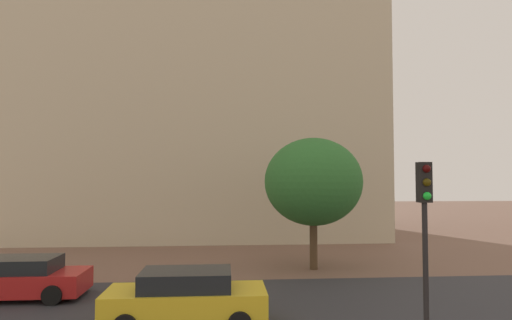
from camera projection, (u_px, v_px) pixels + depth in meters
name	position (u px, v px, depth m)	size (l,w,h in m)	color
ground_plane	(259.00, 297.00, 14.66)	(120.00, 120.00, 0.00)	brown
street_asphalt_strip	(262.00, 307.00, 13.54)	(120.00, 7.25, 0.00)	#2D2D33
landmark_building	(194.00, 81.00, 33.29)	(26.54, 14.53, 36.59)	beige
car_red	(19.00, 278.00, 14.54)	(4.48, 2.03, 1.40)	red
car_yellow	(186.00, 299.00, 11.81)	(4.46, 1.97, 1.54)	gold
traffic_light_pole	(425.00, 222.00, 9.36)	(0.28, 0.34, 4.48)	black
tree_curb_far	(313.00, 182.00, 19.32)	(4.46, 4.46, 5.99)	#4C3823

